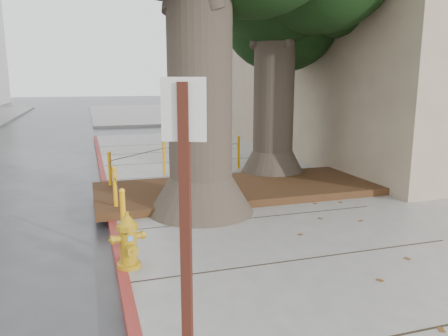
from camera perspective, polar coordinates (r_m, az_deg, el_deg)
The scene contains 12 objects.
ground at distance 6.35m, azimuth 6.07°, elevation -13.56°, with size 140.00×140.00×0.00m, color #28282B.
sidewalk_far at distance 36.33m, azimuth -4.21°, elevation 7.32°, with size 16.00×20.00×0.15m, color slate.
curb_red at distance 8.19m, azimuth -14.30°, elevation -7.44°, with size 0.14×26.00×0.16m, color maroon.
planter_bed at distance 10.02m, azimuth 1.94°, elevation -2.69°, with size 6.40×2.60×0.16m, color black.
building_corner at distance 18.63m, azimuth 25.45°, elevation 17.56°, with size 12.00×13.00×10.00m, color tan.
building_side_white at distance 36.29m, azimuth 13.29°, elevation 14.04°, with size 10.00×10.00×9.00m, color silver.
building_side_grey at distance 44.63m, azimuth 16.20°, elevation 15.29°, with size 12.00×14.00×12.00m, color slate.
bollard_ring at distance 9.95m, azimuth -8.61°, elevation -0.35°, with size 3.79×5.39×0.95m.
fire_hydrant at distance 6.14m, azimuth -12.41°, elevation -9.25°, with size 0.42×0.40×0.79m.
signpost at distance 2.65m, azimuth -4.93°, elevation -12.80°, with size 0.24×0.12×2.54m.
car_silver at distance 25.00m, azimuth -3.09°, elevation 6.64°, with size 1.38×3.44×1.17m, color #ABABB0.
car_red at distance 27.36m, azimuth 14.21°, elevation 6.77°, with size 1.28×3.68×1.21m, color maroon.
Camera 1 is at (-2.34, -5.26, 2.68)m, focal length 35.00 mm.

